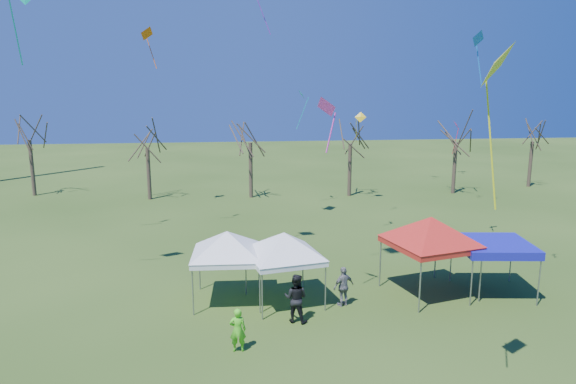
# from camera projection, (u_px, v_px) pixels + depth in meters

# --- Properties ---
(ground) EXTENTS (140.00, 140.00, 0.00)m
(ground) POSITION_uv_depth(u_px,v_px,m) (343.00, 326.00, 19.98)
(ground) COLOR #2C4616
(ground) RESTS_ON ground
(tree_0) EXTENTS (3.83, 3.83, 8.44)m
(tree_0) POSITION_uv_depth(u_px,v_px,m) (27.00, 120.00, 42.86)
(tree_0) COLOR #3D2D21
(tree_0) RESTS_ON ground
(tree_1) EXTENTS (3.42, 3.42, 7.54)m
(tree_1) POSITION_uv_depth(u_px,v_px,m) (146.00, 129.00, 41.53)
(tree_1) COLOR #3D2D21
(tree_1) RESTS_ON ground
(tree_2) EXTENTS (3.71, 3.71, 8.18)m
(tree_2) POSITION_uv_depth(u_px,v_px,m) (250.00, 123.00, 42.15)
(tree_2) COLOR #3D2D21
(tree_2) RESTS_ON ground
(tree_3) EXTENTS (3.59, 3.59, 7.91)m
(tree_3) POSITION_uv_depth(u_px,v_px,m) (351.00, 125.00, 42.86)
(tree_3) COLOR #3D2D21
(tree_3) RESTS_ON ground
(tree_4) EXTENTS (3.58, 3.58, 7.89)m
(tree_4) POSITION_uv_depth(u_px,v_px,m) (457.00, 124.00, 43.92)
(tree_4) COLOR #3D2D21
(tree_4) RESTS_ON ground
(tree_5) EXTENTS (3.39, 3.39, 7.46)m
(tree_5) POSITION_uv_depth(u_px,v_px,m) (534.00, 125.00, 46.97)
(tree_5) COLOR #3D2D21
(tree_5) RESTS_ON ground
(tent_white_west) EXTENTS (4.11, 4.11, 3.63)m
(tent_white_west) POSITION_uv_depth(u_px,v_px,m) (227.00, 236.00, 21.80)
(tent_white_west) COLOR gray
(tent_white_west) RESTS_ON ground
(tent_white_mid) EXTENTS (4.03, 4.03, 3.62)m
(tent_white_mid) POSITION_uv_depth(u_px,v_px,m) (284.00, 237.00, 21.64)
(tent_white_mid) COLOR gray
(tent_white_mid) RESTS_ON ground
(tent_red) EXTENTS (4.54, 4.54, 4.13)m
(tent_red) POSITION_uv_depth(u_px,v_px,m) (431.00, 222.00, 22.46)
(tent_red) COLOR gray
(tent_red) RESTS_ON ground
(tent_blue) EXTENTS (3.41, 3.41, 2.40)m
(tent_blue) POSITION_uv_depth(u_px,v_px,m) (494.00, 246.00, 22.79)
(tent_blue) COLOR gray
(tent_blue) RESTS_ON ground
(person_green) EXTENTS (0.59, 0.40, 1.60)m
(person_green) POSITION_uv_depth(u_px,v_px,m) (238.00, 330.00, 17.95)
(person_green) COLOR #50D622
(person_green) RESTS_ON ground
(person_grey) EXTENTS (1.09, 0.80, 1.72)m
(person_grey) POSITION_uv_depth(u_px,v_px,m) (344.00, 286.00, 21.71)
(person_grey) COLOR slate
(person_grey) RESTS_ON ground
(person_dark) EXTENTS (1.17, 1.06, 1.97)m
(person_dark) POSITION_uv_depth(u_px,v_px,m) (296.00, 298.00, 20.19)
(person_dark) COLOR black
(person_dark) RESTS_ON ground
(kite_1) EXTENTS (1.12, 1.21, 2.25)m
(kite_1) POSITION_uv_depth(u_px,v_px,m) (327.00, 107.00, 20.28)
(kite_1) COLOR #FF38C9
(kite_1) RESTS_ON ground
(kite_22) EXTENTS (0.94, 0.91, 2.96)m
(kite_22) POSITION_uv_depth(u_px,v_px,m) (302.00, 96.00, 38.37)
(kite_22) COLOR #0C9CBC
(kite_22) RESTS_ON ground
(kite_17) EXTENTS (1.03, 0.81, 2.87)m
(kite_17) POSITION_uv_depth(u_px,v_px,m) (478.00, 40.00, 27.05)
(kite_17) COLOR blue
(kite_17) RESTS_ON ground
(kite_19) EXTENTS (0.99, 0.76, 2.42)m
(kite_19) POSITION_uv_depth(u_px,v_px,m) (360.00, 118.00, 39.90)
(kite_19) COLOR gold
(kite_19) RESTS_ON ground
(kite_13) EXTENTS (1.31, 1.39, 2.92)m
(kite_13) POSITION_uv_depth(u_px,v_px,m) (147.00, 34.00, 35.96)
(kite_13) COLOR #EC5D0C
(kite_13) RESTS_ON ground
(kite_12) EXTENTS (0.88, 1.08, 2.91)m
(kite_12) POSITION_uv_depth(u_px,v_px,m) (456.00, 126.00, 43.56)
(kite_12) COLOR red
(kite_12) RESTS_ON ground
(kite_5) EXTENTS (1.44, 1.56, 4.27)m
(kite_5) POSITION_uv_depth(u_px,v_px,m) (496.00, 66.00, 12.53)
(kite_5) COLOR yellow
(kite_5) RESTS_ON ground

